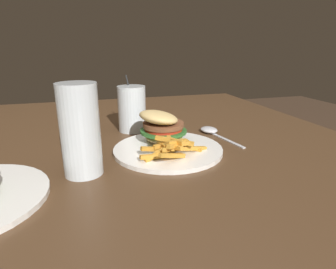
{
  "coord_description": "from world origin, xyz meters",
  "views": [
    {
      "loc": [
        -0.61,
        0.11,
        0.98
      ],
      "look_at": [
        0.01,
        -0.07,
        0.78
      ],
      "focal_mm": 30.0,
      "sensor_mm": 36.0,
      "label": 1
    }
  ],
  "objects_px": {
    "meal_plate_near": "(165,137)",
    "spoon": "(210,131)",
    "beer_glass": "(80,132)",
    "juice_glass": "(132,111)"
  },
  "relations": [
    {
      "from": "meal_plate_near",
      "to": "juice_glass",
      "type": "distance_m",
      "value": 0.19
    },
    {
      "from": "meal_plate_near",
      "to": "spoon",
      "type": "xyz_separation_m",
      "value": [
        0.09,
        -0.16,
        -0.02
      ]
    },
    {
      "from": "meal_plate_near",
      "to": "juice_glass",
      "type": "height_order",
      "value": "juice_glass"
    },
    {
      "from": "meal_plate_near",
      "to": "beer_glass",
      "type": "xyz_separation_m",
      "value": [
        -0.09,
        0.2,
        0.06
      ]
    },
    {
      "from": "beer_glass",
      "to": "juice_glass",
      "type": "height_order",
      "value": "beer_glass"
    },
    {
      "from": "meal_plate_near",
      "to": "spoon",
      "type": "distance_m",
      "value": 0.19
    },
    {
      "from": "beer_glass",
      "to": "spoon",
      "type": "bearing_deg",
      "value": -63.53
    },
    {
      "from": "meal_plate_near",
      "to": "beer_glass",
      "type": "distance_m",
      "value": 0.23
    },
    {
      "from": "juice_glass",
      "to": "beer_glass",
      "type": "bearing_deg",
      "value": 152.07
    },
    {
      "from": "beer_glass",
      "to": "spoon",
      "type": "height_order",
      "value": "beer_glass"
    }
  ]
}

